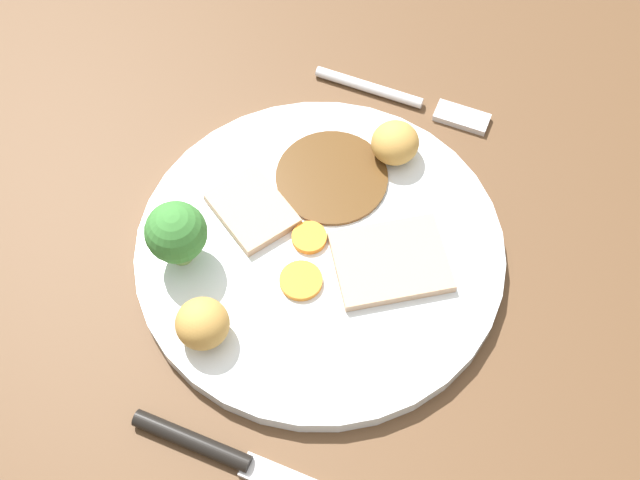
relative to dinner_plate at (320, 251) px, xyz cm
name	(u,v)px	position (x,y,z in cm)	size (l,w,h in cm)	color
dining_table	(357,241)	(-3.10, 2.13, -2.50)	(120.00, 84.00, 3.60)	brown
dinner_plate	(320,251)	(0.00, 0.00, 0.00)	(27.64, 27.64, 1.40)	white
gravy_pool	(332,177)	(-6.18, -0.96, 0.85)	(8.79, 8.79, 0.30)	#563819
meat_slice_main	(391,261)	(-0.14, 5.39, 1.10)	(8.18, 6.39, 0.80)	tan
meat_slice_under	(252,209)	(-1.38, -5.82, 1.10)	(6.28, 4.85, 0.80)	tan
roast_potato_left	(202,324)	(9.17, -5.63, 2.43)	(3.78, 3.80, 3.46)	#BC8C42
roast_potato_right	(395,143)	(-9.80, 3.08, 2.27)	(3.72, 3.79, 3.13)	#BC8C42
carrot_coin_front	(301,281)	(3.25, -0.44, 0.94)	(3.15, 3.15, 0.48)	orange
carrot_coin_back	(309,238)	(-0.37, -0.96, 0.96)	(2.65, 2.65, 0.51)	orange
broccoli_floret	(176,233)	(3.78, -9.51, 3.99)	(4.51, 4.51, 5.68)	#8CB766
fork	(407,100)	(-16.36, 2.56, -0.31)	(2.73, 15.32, 0.90)	silver
knife	(237,460)	(16.72, -0.58, -0.25)	(3.13, 18.56, 1.20)	black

